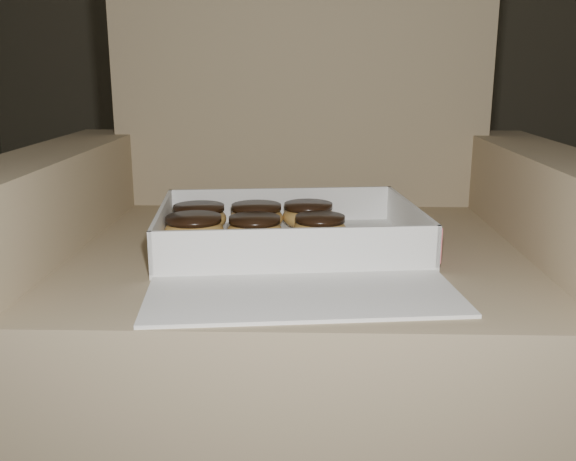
# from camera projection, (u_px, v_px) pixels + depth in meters

# --- Properties ---
(floor) EXTENTS (4.50, 4.50, 0.00)m
(floor) POSITION_uv_depth(u_px,v_px,m) (446.00, 418.00, 1.40)
(floor) COLOR black
(floor) RESTS_ON ground
(armchair) EXTENTS (0.97, 0.82, 1.02)m
(armchair) POSITION_uv_depth(u_px,v_px,m) (299.00, 304.00, 1.18)
(armchair) COLOR #998162
(armchair) RESTS_ON floor
(bakery_box) EXTENTS (0.46, 0.53, 0.07)m
(bakery_box) POSITION_uv_depth(u_px,v_px,m) (292.00, 246.00, 1.01)
(bakery_box) COLOR white
(bakery_box) RESTS_ON armchair
(donut_a) EXTENTS (0.09, 0.09, 0.04)m
(donut_a) POSITION_uv_depth(u_px,v_px,m) (320.00, 228.00, 1.06)
(donut_a) COLOR gold
(donut_a) RESTS_ON bakery_box
(donut_b) EXTENTS (0.09, 0.09, 0.05)m
(donut_b) POSITION_uv_depth(u_px,v_px,m) (256.00, 216.00, 1.13)
(donut_b) COLOR gold
(donut_b) RESTS_ON bakery_box
(donut_c) EXTENTS (0.10, 0.10, 0.05)m
(donut_c) POSITION_uv_depth(u_px,v_px,m) (199.00, 217.00, 1.12)
(donut_c) COLOR gold
(donut_c) RESTS_ON bakery_box
(donut_d) EXTENTS (0.10, 0.10, 0.05)m
(donut_d) POSITION_uv_depth(u_px,v_px,m) (194.00, 229.00, 1.04)
(donut_d) COLOR gold
(donut_d) RESTS_ON bakery_box
(donut_e) EXTENTS (0.09, 0.09, 0.05)m
(donut_e) POSITION_uv_depth(u_px,v_px,m) (255.00, 229.00, 1.04)
(donut_e) COLOR gold
(donut_e) RESTS_ON bakery_box
(donut_f) EXTENTS (0.09, 0.09, 0.05)m
(donut_f) POSITION_uv_depth(u_px,v_px,m) (308.00, 215.00, 1.14)
(donut_f) COLOR gold
(donut_f) RESTS_ON bakery_box
(crumb_a) EXTENTS (0.01, 0.01, 0.00)m
(crumb_a) POSITION_uv_depth(u_px,v_px,m) (299.00, 253.00, 0.99)
(crumb_a) COLOR black
(crumb_a) RESTS_ON bakery_box
(crumb_b) EXTENTS (0.01, 0.01, 0.00)m
(crumb_b) POSITION_uv_depth(u_px,v_px,m) (196.00, 264.00, 0.93)
(crumb_b) COLOR black
(crumb_b) RESTS_ON bakery_box
(crumb_c) EXTENTS (0.01, 0.01, 0.00)m
(crumb_c) POSITION_uv_depth(u_px,v_px,m) (387.00, 252.00, 0.99)
(crumb_c) COLOR black
(crumb_c) RESTS_ON bakery_box
(crumb_d) EXTENTS (0.01, 0.01, 0.00)m
(crumb_d) POSITION_uv_depth(u_px,v_px,m) (293.00, 247.00, 1.02)
(crumb_d) COLOR black
(crumb_d) RESTS_ON bakery_box
(crumb_e) EXTENTS (0.01, 0.01, 0.00)m
(crumb_e) POSITION_uv_depth(u_px,v_px,m) (250.00, 253.00, 0.99)
(crumb_e) COLOR black
(crumb_e) RESTS_ON bakery_box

